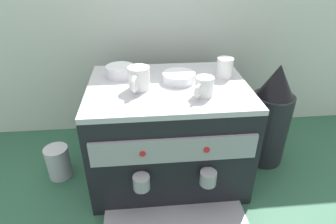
{
  "coord_description": "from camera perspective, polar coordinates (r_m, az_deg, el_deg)",
  "views": [
    {
      "loc": [
        -0.09,
        -0.94,
        0.84
      ],
      "look_at": [
        0.0,
        0.0,
        0.29
      ],
      "focal_mm": 30.18,
      "sensor_mm": 36.0,
      "label": 1
    }
  ],
  "objects": [
    {
      "name": "ground_plane",
      "position": [
        1.26,
        -0.0,
        -11.58
      ],
      "size": [
        4.0,
        4.0,
        0.0
      ],
      "primitive_type": "plane",
      "color": "#28563D"
    },
    {
      "name": "tiled_backsplash_wall",
      "position": [
        1.38,
        -1.59,
        15.1
      ],
      "size": [
        2.8,
        0.03,
        0.97
      ],
      "primitive_type": "cube",
      "color": "silver",
      "rests_on": "ground_plane"
    },
    {
      "name": "espresso_machine",
      "position": [
        1.13,
        0.02,
        -4.08
      ],
      "size": [
        0.59,
        0.55,
        0.41
      ],
      "color": "black",
      "rests_on": "ground_plane"
    },
    {
      "name": "ceramic_cup_0",
      "position": [
        0.99,
        -5.95,
        6.71
      ],
      "size": [
        0.08,
        0.12,
        0.08
      ],
      "color": "white",
      "rests_on": "espresso_machine"
    },
    {
      "name": "ceramic_cup_1",
      "position": [
        0.95,
        7.27,
        5.06
      ],
      "size": [
        0.08,
        0.09,
        0.07
      ],
      "color": "white",
      "rests_on": "espresso_machine"
    },
    {
      "name": "ceramic_cup_2",
      "position": [
        1.12,
        11.45,
        8.84
      ],
      "size": [
        0.07,
        0.09,
        0.08
      ],
      "color": "white",
      "rests_on": "espresso_machine"
    },
    {
      "name": "ceramic_bowl_0",
      "position": [
        1.06,
        2.22,
        6.99
      ],
      "size": [
        0.12,
        0.12,
        0.03
      ],
      "color": "white",
      "rests_on": "espresso_machine"
    },
    {
      "name": "ceramic_bowl_1",
      "position": [
        1.12,
        -9.64,
        8.09
      ],
      "size": [
        0.11,
        0.11,
        0.04
      ],
      "color": "white",
      "rests_on": "espresso_machine"
    },
    {
      "name": "coffee_grinder",
      "position": [
        1.28,
        19.9,
        -1.14
      ],
      "size": [
        0.17,
        0.17,
        0.46
      ],
      "color": "black",
      "rests_on": "ground_plane"
    },
    {
      "name": "milk_pitcher",
      "position": [
        1.28,
        -21.25,
        -9.41
      ],
      "size": [
        0.1,
        0.1,
        0.14
      ],
      "primitive_type": "cylinder",
      "color": "#B7B7BC",
      "rests_on": "ground_plane"
    }
  ]
}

